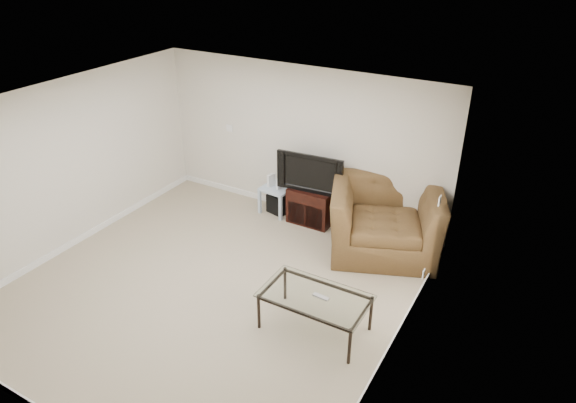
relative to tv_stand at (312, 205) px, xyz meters
The scene contains 18 objects.
floor 2.32m from the tv_stand, 98.53° to the right, with size 5.00×5.00×0.00m, color tan.
ceiling 3.19m from the tv_stand, 98.53° to the right, with size 5.00×5.00×0.00m, color white.
wall_back 1.03m from the tv_stand, 147.24° to the left, with size 5.00×0.02×2.50m, color silver.
wall_left 3.77m from the tv_stand, 141.26° to the right, with size 0.02×5.00×2.50m, color silver.
wall_right 3.28m from the tv_stand, 46.57° to the right, with size 0.02×5.00×2.50m, color silver.
plate_back 2.00m from the tv_stand, behind, with size 0.12×0.02×0.12m, color white.
plate_right_switch 2.44m from the tv_stand, 17.58° to the right, with size 0.02×0.09×0.13m, color white.
plate_right_outlet 2.36m from the tv_stand, 24.54° to the right, with size 0.02×0.08×0.12m, color white.
tv_stand is the anchor object (origin of this frame).
dvd_player 0.20m from the tv_stand, 89.98° to the right, with size 0.37×0.26×0.05m, color black.
television 0.62m from the tv_stand, 89.98° to the right, with size 1.02×0.20×0.63m, color black.
side_table 0.66m from the tv_stand, behind, with size 0.48×0.48×0.46m, color silver, non-canonical shape.
subwoofer 0.64m from the tv_stand, behind, with size 0.33×0.33×0.33m, color black.
game_console 0.82m from the tv_stand, behind, with size 0.05×0.15×0.21m, color white.
game_case 0.66m from the tv_stand, behind, with size 0.05×0.14×0.18m, color silver.
recliner 1.40m from the tv_stand, ahead, with size 1.58×1.02×1.38m, color brown.
coffee_table 2.62m from the tv_stand, 62.08° to the right, with size 1.27×0.72×0.50m, color black, non-canonical shape.
remote 2.66m from the tv_stand, 60.68° to the right, with size 0.20×0.06×0.02m, color #B2B2B7.
Camera 1 is at (3.66, -4.35, 4.28)m, focal length 32.00 mm.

